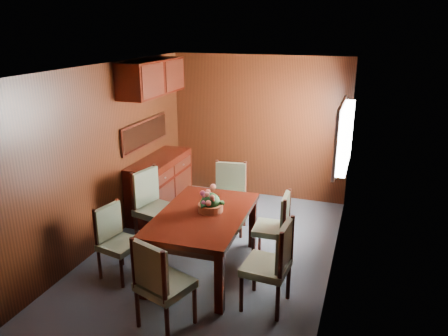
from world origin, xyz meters
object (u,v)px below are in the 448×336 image
at_px(chair_right_near, 273,261).
at_px(chair_head, 159,280).
at_px(sideboard, 160,185).
at_px(flower_centerpiece, 210,199).
at_px(chair_left_near, 115,237).
at_px(dining_table, 203,221).

bearing_deg(chair_right_near, chair_head, 130.74).
height_order(sideboard, chair_right_near, chair_right_near).
bearing_deg(flower_centerpiece, chair_head, -92.71).
relative_size(chair_left_near, flower_centerpiece, 2.78).
distance_m(sideboard, chair_right_near, 2.89).
height_order(dining_table, flower_centerpiece, flower_centerpiece).
height_order(sideboard, chair_head, chair_head).
bearing_deg(flower_centerpiece, dining_table, -126.93).
bearing_deg(chair_head, chair_left_near, 161.31).
relative_size(sideboard, chair_left_near, 1.57).
xyz_separation_m(dining_table, chair_head, (0.01, -1.16, -0.10)).
bearing_deg(dining_table, flower_centerpiece, 51.05).
distance_m(dining_table, flower_centerpiece, 0.28).
bearing_deg(sideboard, chair_left_near, -79.56).
bearing_deg(dining_table, sideboard, 130.54).
bearing_deg(chair_left_near, flower_centerpiece, 129.33).
bearing_deg(chair_right_near, sideboard, 54.75).
distance_m(sideboard, chair_head, 2.85).
xyz_separation_m(sideboard, chair_left_near, (0.34, -1.82, 0.04)).
bearing_deg(chair_head, flower_centerpiece, 106.16).
bearing_deg(chair_head, dining_table, 109.14).
bearing_deg(chair_right_near, flower_centerpiece, 63.13).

